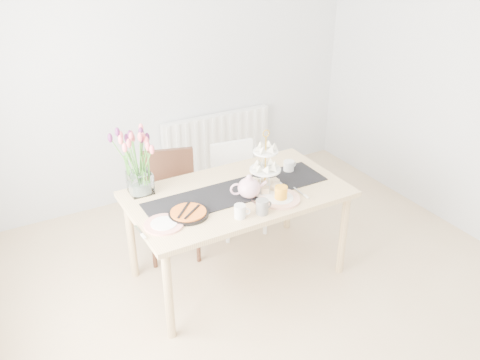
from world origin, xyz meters
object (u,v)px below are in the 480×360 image
teapot (249,188)px  plate_right (279,199)px  tulip_vase (137,152)px  mug_orange (281,194)px  mug_grey (262,207)px  mug_white (240,211)px  chair_white (236,180)px  plate_left (164,224)px  cream_jug (289,166)px  cake_stand (265,174)px  radiator (217,142)px  dining_table (238,201)px  tart_tin (188,214)px  chair_brown (171,195)px

teapot → plate_right: (0.18, -0.13, -0.07)m
tulip_vase → mug_orange: size_ratio=5.50×
mug_grey → mug_white: mug_grey is taller
mug_white → plate_right: mug_white is taller
chair_white → mug_orange: 0.99m
tulip_vase → teapot: bearing=-35.0°
chair_white → mug_white: size_ratio=8.37×
mug_grey → plate_left: bearing=159.7°
cream_jug → mug_grey: 0.69m
tulip_vase → mug_grey: tulip_vase is taller
cake_stand → teapot: size_ratio=1.60×
radiator → plate_left: size_ratio=4.58×
plate_left → plate_right: size_ratio=0.87×
chair_white → mug_grey: mug_grey is taller
chair_white → teapot: (-0.32, -0.77, 0.38)m
dining_table → tulip_vase: bearing=151.5°
cake_stand → teapot: cake_stand is taller
tulip_vase → tart_tin: bearing=-69.8°
tulip_vase → teapot: tulip_vase is taller
cream_jug → mug_orange: bearing=-135.7°
cake_stand → tart_tin: 0.66m
dining_table → teapot: (0.03, -0.12, 0.16)m
mug_white → radiator: bearing=97.0°
tulip_vase → mug_white: bearing=-54.7°
mug_orange → plate_right: size_ratio=0.36×
chair_brown → mug_orange: bearing=-42.5°
cake_stand → cream_jug: 0.37m
radiator → chair_white: 0.90m
dining_table → plate_left: (-0.65, -0.16, 0.08)m
teapot → chair_white: bearing=84.6°
dining_table → mug_white: mug_white is taller
cream_jug → mug_white: mug_white is taller
chair_brown → mug_grey: (0.30, -0.95, 0.30)m
chair_brown → plate_left: 0.87m
cream_jug → mug_orange: mug_orange is taller
tulip_vase → cake_stand: 0.94m
plate_left → dining_table: bearing=13.8°
tulip_vase → plate_right: size_ratio=2.00×
cake_stand → plate_right: bearing=-87.6°
mug_orange → tart_tin: bearing=134.2°
radiator → tart_tin: tart_tin is taller
radiator → mug_orange: size_ratio=11.00×
chair_brown → teapot: teapot is taller
cake_stand → tart_tin: bearing=-174.1°
mug_grey → mug_white: size_ratio=1.09×
dining_table → tart_tin: tart_tin is taller
tart_tin → mug_grey: 0.50m
tart_tin → mug_white: size_ratio=2.89×
cake_stand → dining_table: bearing=162.9°
tulip_vase → cake_stand: size_ratio=1.42×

